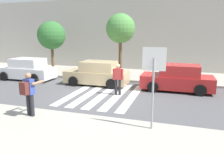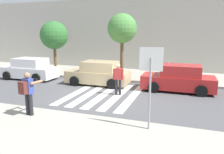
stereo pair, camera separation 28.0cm
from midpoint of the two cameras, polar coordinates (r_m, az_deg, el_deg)
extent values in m
plane|color=#4C4C4F|center=(12.01, -1.74, -4.79)|extent=(120.00, 120.00, 0.00)
cube|color=#9E998C|center=(6.96, -20.97, -17.51)|extent=(60.00, 6.00, 0.14)
cube|color=#9E998C|center=(17.58, 5.18, 0.62)|extent=(60.00, 4.80, 0.14)
cube|color=#ADA89E|center=(21.57, 8.19, 10.93)|extent=(56.00, 4.00, 6.42)
cube|color=silver|center=(12.81, -8.14, -3.84)|extent=(0.44, 5.20, 0.01)
cube|color=silver|center=(12.48, -4.86, -4.18)|extent=(0.44, 5.20, 0.01)
cube|color=silver|center=(12.19, -1.40, -4.52)|extent=(0.44, 5.20, 0.01)
cube|color=silver|center=(11.94, 2.21, -4.86)|extent=(0.44, 5.20, 0.01)
cube|color=silver|center=(11.75, 5.96, -5.20)|extent=(0.44, 5.20, 0.01)
cylinder|color=gray|center=(7.36, 10.91, -4.49)|extent=(0.07, 0.07, 2.44)
cube|color=white|center=(7.15, 11.28, 4.58)|extent=(0.76, 0.03, 0.76)
cube|color=red|center=(7.17, 11.30, 4.60)|extent=(0.66, 0.02, 0.66)
cylinder|color=#232328|center=(9.33, -20.41, -6.60)|extent=(0.15, 0.15, 0.88)
cylinder|color=#232328|center=(9.19, -19.58, -6.82)|extent=(0.15, 0.15, 0.88)
cube|color=#33479E|center=(9.07, -20.31, -2.25)|extent=(0.41, 0.30, 0.60)
sphere|color=#A37556|center=(8.98, -20.50, 0.42)|extent=(0.23, 0.23, 0.23)
cylinder|color=#A37556|center=(9.35, -20.34, -1.00)|extent=(0.19, 0.59, 0.10)
cylinder|color=#A37556|center=(9.00, -18.32, -1.32)|extent=(0.19, 0.59, 0.10)
cube|color=black|center=(9.29, -18.54, -0.77)|extent=(0.15, 0.12, 0.10)
cube|color=#5B2823|center=(8.93, -21.41, -2.67)|extent=(0.35, 0.25, 0.48)
cylinder|color=#232328|center=(11.98, 1.80, -2.65)|extent=(0.15, 0.15, 0.88)
cylinder|color=#232328|center=(11.95, 2.75, -2.70)|extent=(0.15, 0.15, 0.88)
cube|color=#B73333|center=(11.81, 2.30, 0.81)|extent=(0.40, 0.28, 0.60)
sphere|color=tan|center=(11.73, 2.32, 2.88)|extent=(0.23, 0.23, 0.23)
cylinder|color=#B73333|center=(11.86, 1.16, 0.77)|extent=(0.10, 0.10, 0.58)
cylinder|color=#B73333|center=(11.77, 3.45, 0.67)|extent=(0.10, 0.10, 0.58)
cube|color=white|center=(17.22, -20.38, 1.27)|extent=(4.10, 1.70, 0.76)
cube|color=white|center=(17.02, -20.15, 3.56)|extent=(2.20, 1.56, 0.64)
cube|color=slate|center=(17.72, -22.85, 3.64)|extent=(0.10, 1.50, 0.54)
cube|color=slate|center=(16.43, -17.51, 3.47)|extent=(0.10, 1.50, 0.51)
cylinder|color=black|center=(17.48, -25.32, 0.32)|extent=(0.64, 0.22, 0.64)
cylinder|color=black|center=(18.70, -21.72, 1.28)|extent=(0.64, 0.22, 0.64)
cylinder|color=black|center=(15.82, -18.69, -0.24)|extent=(0.64, 0.22, 0.64)
cylinder|color=black|center=(17.17, -15.26, 0.84)|extent=(0.64, 0.22, 0.64)
cube|color=tan|center=(14.41, -3.14, 0.11)|extent=(4.10, 1.70, 0.76)
cube|color=tan|center=(14.23, -2.61, 2.83)|extent=(2.20, 1.56, 0.64)
cube|color=slate|center=(14.65, -6.51, 3.02)|extent=(0.10, 1.50, 0.54)
cube|color=slate|center=(13.91, 1.11, 2.64)|extent=(0.10, 1.50, 0.51)
cylinder|color=black|center=(14.23, -9.17, -1.03)|extent=(0.64, 0.22, 0.64)
cylinder|color=black|center=(15.71, -6.27, 0.23)|extent=(0.64, 0.22, 0.64)
cylinder|color=black|center=(13.24, 0.59, -1.81)|extent=(0.64, 0.22, 0.64)
cylinder|color=black|center=(14.83, 2.66, -0.39)|extent=(0.64, 0.22, 0.64)
cube|color=red|center=(13.39, 17.31, -1.28)|extent=(4.10, 1.70, 0.76)
cube|color=red|center=(13.25, 18.14, 1.64)|extent=(2.20, 1.56, 0.64)
cube|color=slate|center=(13.31, 13.53, 1.93)|extent=(0.10, 1.50, 0.54)
cube|color=slate|center=(13.28, 22.32, 1.36)|extent=(0.10, 1.50, 0.51)
cylinder|color=black|center=(12.70, 11.39, -2.62)|extent=(0.64, 0.22, 0.64)
cylinder|color=black|center=(14.34, 12.31, -1.05)|extent=(0.64, 0.22, 0.64)
cylinder|color=black|center=(12.64, 22.89, -3.37)|extent=(0.64, 0.22, 0.64)
cylinder|color=black|center=(14.29, 22.47, -1.71)|extent=(0.64, 0.22, 0.64)
cylinder|color=brown|center=(19.15, -14.21, 4.95)|extent=(0.24, 0.24, 2.34)
sphere|color=#2D662D|center=(19.04, -14.49, 10.53)|extent=(2.31, 2.31, 2.31)
cylinder|color=brown|center=(15.76, 3.09, 5.02)|extent=(0.24, 0.24, 2.92)
sphere|color=#47843D|center=(15.67, 3.18, 12.59)|extent=(2.06, 2.06, 2.06)
camera|label=1|loc=(0.14, -89.29, 0.14)|focal=35.00mm
camera|label=2|loc=(0.14, 90.71, -0.14)|focal=35.00mm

